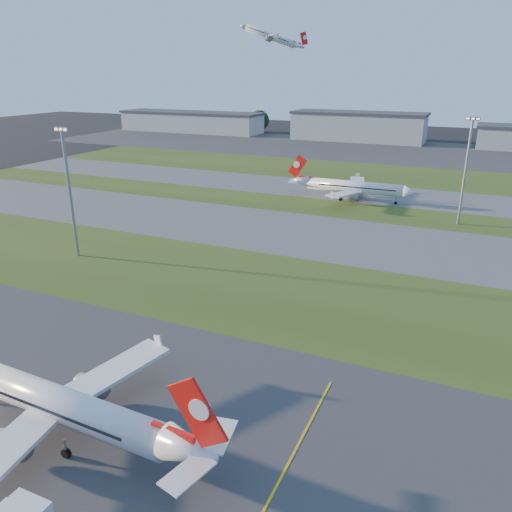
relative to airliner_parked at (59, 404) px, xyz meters
The scene contains 16 objects.
grass_strip_a 46.17m from the airliner_parked, 66.92° to the left, with size 300.00×34.00×0.01m, color #314517.
taxiway_a 77.56m from the airliner_parked, 76.54° to the left, with size 300.00×32.00×0.01m, color #515154.
grass_strip_b 102.01m from the airliner_parked, 79.81° to the left, with size 300.00×18.00×0.01m, color #314517.
taxiway_b 123.72m from the airliner_parked, 81.61° to the left, with size 300.00×26.00×0.01m, color #515154.
grass_strip_c 156.43m from the airliner_parked, 83.38° to the left, with size 300.00×40.00×0.01m, color #314517.
apron_far 216.12m from the airliner_parked, 85.21° to the left, with size 400.00×80.00×0.01m, color #333335.
airliner_parked is the anchor object (origin of this frame).
airliner_taxiing 112.03m from the airliner_parked, 88.37° to the left, with size 34.81×29.57×10.87m.
airliner_departing 218.61m from the airliner_parked, 106.80° to the left, with size 27.72×23.73×9.46m.
light_mast_west 57.29m from the airliner_parked, 131.12° to the left, with size 3.20×0.70×25.80m.
light_mast_centre 104.33m from the airliner_parked, 71.43° to the left, with size 3.20×0.70×25.80m.
hangar_far_west 278.59m from the airliner_parked, 118.27° to the left, with size 91.80×23.00×12.20m.
hangar_west 246.85m from the airliner_parked, 96.27° to the left, with size 71.40×23.00×15.20m.
tree_far_west 310.35m from the airliner_parked, 123.65° to the left, with size 11.00×11.00×12.00m.
tree_west 276.12m from the airliner_parked, 109.46° to the left, with size 12.10×12.10×13.20m.
tree_mid_west 256.35m from the airliner_parked, 90.44° to the left, with size 9.90×9.90×10.80m.
Camera 1 is at (17.72, -20.90, 35.68)m, focal length 35.00 mm.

